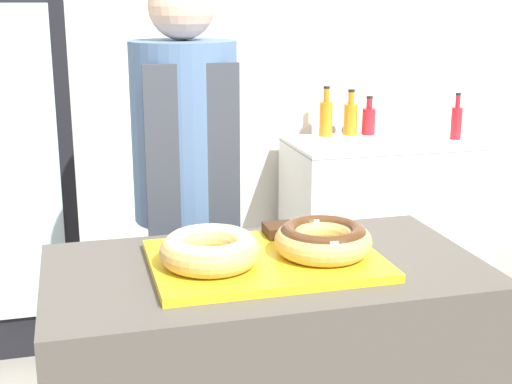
# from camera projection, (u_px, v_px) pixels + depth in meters

# --- Properties ---
(wall_back) EXTENTS (8.00, 0.06, 2.70)m
(wall_back) POSITION_uv_depth(u_px,v_px,m) (160.00, 49.00, 3.83)
(wall_back) COLOR silver
(wall_back) RESTS_ON ground_plane
(serving_tray) EXTENTS (0.62, 0.44, 0.02)m
(serving_tray) POSITION_uv_depth(u_px,v_px,m) (265.00, 260.00, 1.95)
(serving_tray) COLOR yellow
(serving_tray) RESTS_ON display_counter
(donut_light_glaze) EXTENTS (0.27, 0.27, 0.08)m
(donut_light_glaze) POSITION_uv_depth(u_px,v_px,m) (210.00, 248.00, 1.87)
(donut_light_glaze) COLOR tan
(donut_light_glaze) RESTS_ON serving_tray
(donut_chocolate_glaze) EXTENTS (0.27, 0.27, 0.08)m
(donut_chocolate_glaze) POSITION_uv_depth(u_px,v_px,m) (323.00, 239.00, 1.95)
(donut_chocolate_glaze) COLOR tan
(donut_chocolate_glaze) RESTS_ON serving_tray
(brownie_back_left) EXTENTS (0.09, 0.09, 0.03)m
(brownie_back_left) POSITION_uv_depth(u_px,v_px,m) (220.00, 235.00, 2.07)
(brownie_back_left) COLOR #382111
(brownie_back_left) RESTS_ON serving_tray
(brownie_back_right) EXTENTS (0.09, 0.09, 0.03)m
(brownie_back_right) POSITION_uv_depth(u_px,v_px,m) (280.00, 230.00, 2.12)
(brownie_back_right) COLOR #382111
(brownie_back_right) RESTS_ON serving_tray
(baker_person) EXTENTS (0.37, 0.37, 1.74)m
(baker_person) POSITION_uv_depth(u_px,v_px,m) (187.00, 196.00, 2.56)
(baker_person) COLOR #4C4C51
(baker_person) RESTS_ON ground_plane
(chest_freezer) EXTENTS (1.07, 0.57, 0.87)m
(chest_freezer) POSITION_uv_depth(u_px,v_px,m) (384.00, 216.00, 3.98)
(chest_freezer) COLOR white
(chest_freezer) RESTS_ON ground_plane
(bottle_red) EXTENTS (0.06, 0.06, 0.25)m
(bottle_red) POSITION_uv_depth(u_px,v_px,m) (456.00, 121.00, 3.88)
(bottle_red) COLOR red
(bottle_red) RESTS_ON chest_freezer
(bottle_red_b) EXTENTS (0.07, 0.07, 0.22)m
(bottle_red_b) POSITION_uv_depth(u_px,v_px,m) (369.00, 120.00, 4.02)
(bottle_red_b) COLOR red
(bottle_red_b) RESTS_ON chest_freezer
(bottle_orange) EXTENTS (0.08, 0.08, 0.26)m
(bottle_orange) POSITION_uv_depth(u_px,v_px,m) (351.00, 117.00, 4.01)
(bottle_orange) COLOR orange
(bottle_orange) RESTS_ON chest_freezer
(bottle_orange_b) EXTENTS (0.07, 0.07, 0.28)m
(bottle_orange_b) POSITION_uv_depth(u_px,v_px,m) (326.00, 117.00, 3.97)
(bottle_orange_b) COLOR orange
(bottle_orange_b) RESTS_ON chest_freezer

